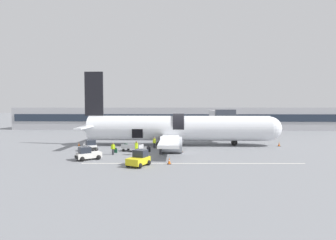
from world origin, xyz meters
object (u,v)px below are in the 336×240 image
ground_crew_loader_b (154,142)px  suitcase_on_tarmac_spare (149,149)px  ground_crew_loader_a (136,148)px  ground_crew_driver (113,148)px  airplane (176,128)px  ground_crew_supervisor (160,148)px  baggage_tug_lead (88,154)px  suitcase_on_tarmac_upright (115,151)px  baggage_tug_rear (90,146)px  baggage_tug_mid (139,159)px  baggage_cart_loading (133,148)px

ground_crew_loader_b → suitcase_on_tarmac_spare: bearing=-98.9°
ground_crew_loader_a → ground_crew_driver: (-3.10, 0.13, -0.13)m
airplane → ground_crew_driver: (-8.14, -8.93, -1.92)m
ground_crew_supervisor → suitcase_on_tarmac_spare: size_ratio=2.09×
ground_crew_loader_a → ground_crew_loader_b: size_ratio=1.08×
baggage_tug_lead → suitcase_on_tarmac_upright: size_ratio=4.41×
baggage_tug_rear → ground_crew_loader_b: size_ratio=1.73×
baggage_tug_mid → ground_crew_driver: 7.72m
baggage_tug_rear → baggage_cart_loading: (6.18, -0.31, -0.16)m
baggage_tug_rear → ground_crew_loader_a: (7.18, -3.18, 0.29)m
baggage_tug_lead → ground_crew_supervisor: size_ratio=1.77×
suitcase_on_tarmac_upright → suitcase_on_tarmac_spare: (4.44, 0.88, 0.06)m
baggage_tug_lead → baggage_tug_rear: (-1.91, 6.47, 0.01)m
airplane → baggage_tug_lead: 16.22m
baggage_cart_loading → ground_crew_loader_a: (1.01, -2.87, 0.45)m
baggage_tug_lead → ground_crew_loader_b: ground_crew_loader_b is taller
baggage_cart_loading → ground_crew_driver: bearing=-127.4°
suitcase_on_tarmac_upright → suitcase_on_tarmac_spare: bearing=11.2°
suitcase_on_tarmac_upright → airplane: bearing=42.5°
airplane → ground_crew_supervisor: bearing=-103.0°
ground_crew_loader_b → ground_crew_driver: ground_crew_loader_b is taller
baggage_tug_mid → baggage_tug_rear: baggage_tug_mid is taller
airplane → suitcase_on_tarmac_spare: size_ratio=40.45×
baggage_tug_mid → baggage_tug_rear: bearing=131.9°
baggage_tug_mid → suitcase_on_tarmac_spare: size_ratio=3.60×
baggage_tug_lead → ground_crew_loader_a: (5.27, 3.29, 0.30)m
ground_crew_loader_b → ground_crew_supervisor: 5.28m
ground_crew_supervisor → airplane: bearing=77.0°
ground_crew_supervisor → suitcase_on_tarmac_spare: bearing=133.8°
airplane → suitcase_on_tarmac_spare: bearing=-119.5°
suitcase_on_tarmac_spare → baggage_tug_mid: bearing=-90.3°
suitcase_on_tarmac_spare → airplane: bearing=60.5°
baggage_tug_rear → suitcase_on_tarmac_upright: bearing=-21.6°
baggage_tug_mid → baggage_cart_loading: baggage_tug_mid is taller
suitcase_on_tarmac_spare → ground_crew_loader_a: bearing=-117.9°
ground_crew_loader_a → suitcase_on_tarmac_upright: size_ratio=2.61×
ground_crew_loader_a → baggage_tug_mid: bearing=-78.6°
baggage_tug_mid → ground_crew_loader_a: bearing=101.4°
baggage_tug_rear → ground_crew_driver: ground_crew_driver is taller
airplane → ground_crew_loader_b: 5.00m
ground_crew_loader_a → ground_crew_loader_b: bearing=72.4°
airplane → baggage_cart_loading: bearing=-134.3°
baggage_tug_mid → baggage_tug_rear: 12.64m
suitcase_on_tarmac_spare → suitcase_on_tarmac_upright: bearing=-168.8°
baggage_tug_mid → ground_crew_supervisor: bearing=75.0°
baggage_tug_lead → suitcase_on_tarmac_spare: 8.73m
baggage_tug_mid → ground_crew_loader_b: bearing=87.3°
baggage_tug_lead → ground_crew_loader_a: size_ratio=1.69×
ground_crew_supervisor → suitcase_on_tarmac_upright: ground_crew_supervisor is taller
ground_crew_supervisor → ground_crew_loader_a: bearing=-169.0°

